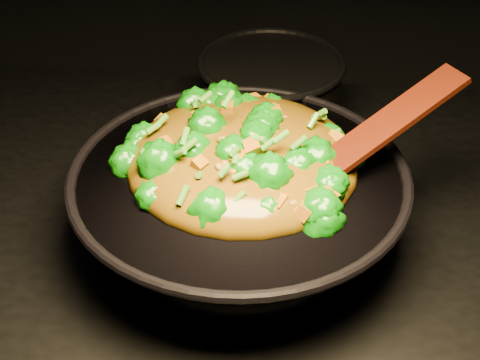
# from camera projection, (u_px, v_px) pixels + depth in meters

# --- Properties ---
(wok) EXTENTS (0.55, 0.55, 0.12)m
(wok) POSITION_uv_depth(u_px,v_px,m) (239.00, 211.00, 0.97)
(wok) COLOR black
(wok) RESTS_ON stovetop
(stir_fry) EXTENTS (0.36, 0.36, 0.10)m
(stir_fry) POSITION_uv_depth(u_px,v_px,m) (243.00, 131.00, 0.92)
(stir_fry) COLOR #0E6D07
(stir_fry) RESTS_ON wok
(spatula) EXTENTS (0.26, 0.20, 0.12)m
(spatula) POSITION_uv_depth(u_px,v_px,m) (365.00, 140.00, 0.91)
(spatula) COLOR #341406
(spatula) RESTS_ON wok
(back_pot) EXTENTS (0.25, 0.25, 0.13)m
(back_pot) POSITION_uv_depth(u_px,v_px,m) (270.00, 95.00, 1.20)
(back_pot) COLOR black
(back_pot) RESTS_ON stovetop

